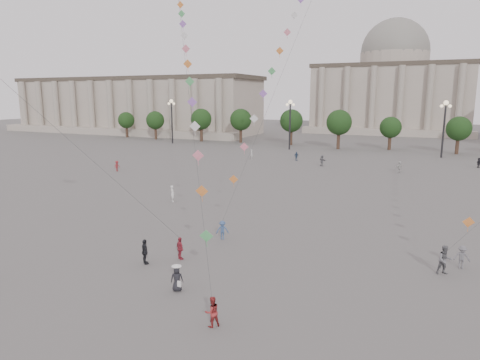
% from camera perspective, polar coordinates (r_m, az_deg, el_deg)
% --- Properties ---
extents(ground, '(360.00, 360.00, 0.00)m').
position_cam_1_polar(ground, '(25.63, -10.35, -15.64)').
color(ground, '#53514E').
rests_on(ground, ground).
extents(hall_west, '(84.00, 26.22, 17.20)m').
position_cam_1_polar(hall_west, '(143.08, -13.98, 9.62)').
color(hall_west, '#A69A8B').
rests_on(hall_west, ground).
extents(hall_central, '(48.30, 34.30, 35.50)m').
position_cam_1_polar(hall_central, '(148.50, 19.60, 11.60)').
color(hall_central, '#A69A8B').
rests_on(hall_central, ground).
extents(tree_row, '(137.12, 5.12, 8.00)m').
position_cam_1_polar(tree_row, '(97.76, 16.59, 7.14)').
color(tree_row, '#38271C').
rests_on(tree_row, ground).
extents(lamp_post_far_west, '(2.00, 0.90, 10.65)m').
position_cam_1_polar(lamp_post_far_west, '(106.19, -9.10, 8.80)').
color(lamp_post_far_west, '#262628').
rests_on(lamp_post_far_west, ground).
extents(lamp_post_mid_west, '(2.00, 0.90, 10.65)m').
position_cam_1_polar(lamp_post_mid_west, '(93.15, 6.69, 8.55)').
color(lamp_post_mid_west, '#262628').
rests_on(lamp_post_mid_west, ground).
extents(lamp_post_mid_east, '(2.00, 0.90, 10.65)m').
position_cam_1_polar(lamp_post_mid_east, '(88.77, 25.63, 7.42)').
color(lamp_post_mid_east, '#262628').
rests_on(lamp_post_mid_east, ground).
extents(person_crowd_0, '(0.95, 0.97, 1.63)m').
position_cam_1_polar(person_crowd_0, '(77.58, 7.52, 3.17)').
color(person_crowd_0, navy).
rests_on(person_crowd_0, ground).
extents(person_crowd_2, '(0.70, 1.11, 1.64)m').
position_cam_1_polar(person_crowd_2, '(68.73, -16.07, 1.81)').
color(person_crowd_2, maroon).
rests_on(person_crowd_2, ground).
extents(person_crowd_4, '(1.30, 1.55, 1.67)m').
position_cam_1_polar(person_crowd_4, '(69.63, 20.47, 1.67)').
color(person_crowd_4, silver).
rests_on(person_crowd_4, ground).
extents(person_crowd_6, '(1.10, 0.72, 1.60)m').
position_cam_1_polar(person_crowd_6, '(32.87, 27.48, -9.10)').
color(person_crowd_6, slate).
rests_on(person_crowd_6, ground).
extents(person_crowd_9, '(1.27, 1.51, 1.63)m').
position_cam_1_polar(person_crowd_9, '(79.47, 29.25, 2.03)').
color(person_crowd_9, black).
rests_on(person_crowd_9, ground).
extents(person_crowd_10, '(0.79, 0.80, 1.86)m').
position_cam_1_polar(person_crowd_10, '(78.28, 1.56, 3.42)').
color(person_crowd_10, beige).
rests_on(person_crowd_10, ground).
extents(person_crowd_12, '(1.65, 1.55, 1.85)m').
position_cam_1_polar(person_crowd_12, '(72.22, 10.89, 2.56)').
color(person_crowd_12, slate).
rests_on(person_crowd_12, ground).
extents(person_crowd_13, '(0.79, 0.76, 1.82)m').
position_cam_1_polar(person_crowd_13, '(47.62, -9.00, -1.80)').
color(person_crowd_13, white).
rests_on(person_crowd_13, ground).
extents(tourist_0, '(1.03, 0.87, 1.65)m').
position_cam_1_polar(tourist_0, '(31.05, -7.99, -9.02)').
color(tourist_0, '#9E2B39').
rests_on(tourist_0, ground).
extents(tourist_1, '(1.09, 0.99, 1.79)m').
position_cam_1_polar(tourist_1, '(30.64, -12.56, -9.32)').
color(tourist_1, black).
rests_on(tourist_1, ground).
extents(kite_flyer_0, '(0.95, 0.98, 1.60)m').
position_cam_1_polar(kite_flyer_0, '(22.56, -3.74, -17.12)').
color(kite_flyer_0, maroon).
rests_on(kite_flyer_0, ground).
extents(kite_flyer_1, '(1.16, 1.00, 1.56)m').
position_cam_1_polar(kite_flyer_1, '(34.92, -2.36, -6.68)').
color(kite_flyer_1, '#395480').
rests_on(kite_flyer_1, ground).
extents(kite_flyer_2, '(1.17, 1.06, 1.95)m').
position_cam_1_polar(kite_flyer_2, '(31.29, 25.63, -9.60)').
color(kite_flyer_2, slate).
rests_on(kite_flyer_2, ground).
extents(hat_person, '(0.88, 0.76, 1.69)m').
position_cam_1_polar(hat_person, '(26.38, -8.41, -12.78)').
color(hat_person, black).
rests_on(hat_person, ground).
extents(kite_train_west, '(31.61, 45.97, 66.81)m').
position_cam_1_polar(kite_train_west, '(50.65, -7.86, 20.97)').
color(kite_train_west, '#3F3F3F').
rests_on(kite_train_west, ground).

